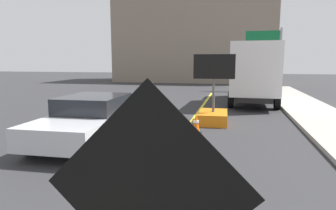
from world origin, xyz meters
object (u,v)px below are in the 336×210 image
(roadwork_sign, at_px, (149,195))
(traffic_cone_mid_lane, at_px, (188,149))
(highway_guide_sign, at_px, (270,48))
(box_truck, at_px, (254,72))
(pickup_car, at_px, (92,119))
(traffic_cone_far_lane, at_px, (196,123))
(arrow_board_trailer, at_px, (213,111))
(traffic_cone_near_sign, at_px, (181,204))

(roadwork_sign, bearing_deg, traffic_cone_mid_lane, 95.29)
(roadwork_sign, bearing_deg, highway_guide_sign, 81.86)
(roadwork_sign, xyz_separation_m, box_truck, (1.66, 15.58, 0.35))
(pickup_car, relative_size, traffic_cone_mid_lane, 6.85)
(traffic_cone_mid_lane, relative_size, traffic_cone_far_lane, 0.95)
(roadwork_sign, distance_m, traffic_cone_mid_lane, 4.97)
(highway_guide_sign, xyz_separation_m, traffic_cone_far_lane, (-3.92, -15.25, -3.07))
(pickup_car, height_order, highway_guide_sign, highway_guide_sign)
(arrow_board_trailer, distance_m, box_truck, 6.36)
(arrow_board_trailer, distance_m, traffic_cone_far_lane, 1.92)
(traffic_cone_mid_lane, bearing_deg, highway_guide_sign, 78.39)
(traffic_cone_near_sign, bearing_deg, highway_guide_sign, 80.68)
(pickup_car, relative_size, traffic_cone_far_lane, 6.53)
(pickup_car, bearing_deg, traffic_cone_mid_lane, -22.84)
(arrow_board_trailer, distance_m, traffic_cone_near_sign, 7.51)
(traffic_cone_near_sign, xyz_separation_m, traffic_cone_mid_lane, (-0.31, 2.69, 0.02))
(box_truck, height_order, traffic_cone_far_lane, box_truck)
(box_truck, height_order, pickup_car, box_truck)
(traffic_cone_near_sign, distance_m, traffic_cone_mid_lane, 2.71)
(box_truck, bearing_deg, highway_guide_sign, 77.62)
(traffic_cone_mid_lane, height_order, traffic_cone_far_lane, traffic_cone_far_lane)
(highway_guide_sign, distance_m, traffic_cone_mid_lane, 18.84)
(roadwork_sign, bearing_deg, traffic_cone_near_sign, 93.61)
(roadwork_sign, height_order, pickup_car, roadwork_sign)
(roadwork_sign, relative_size, traffic_cone_far_lane, 3.21)
(roadwork_sign, relative_size, highway_guide_sign, 0.47)
(box_truck, distance_m, traffic_cone_far_lane, 8.27)
(traffic_cone_far_lane, bearing_deg, traffic_cone_mid_lane, -86.48)
(traffic_cone_near_sign, height_order, traffic_cone_mid_lane, traffic_cone_mid_lane)
(box_truck, relative_size, pickup_car, 1.48)
(roadwork_sign, distance_m, highway_guide_sign, 23.34)
(roadwork_sign, bearing_deg, arrow_board_trailer, 91.09)
(pickup_car, xyz_separation_m, highway_guide_sign, (6.93, 16.86, 2.72))
(traffic_cone_far_lane, bearing_deg, highway_guide_sign, 75.58)
(pickup_car, xyz_separation_m, traffic_cone_mid_lane, (3.19, -1.34, -0.36))
(roadwork_sign, height_order, traffic_cone_near_sign, roadwork_sign)
(roadwork_sign, relative_size, pickup_car, 0.49)
(traffic_cone_mid_lane, bearing_deg, traffic_cone_near_sign, -83.39)
(box_truck, xyz_separation_m, traffic_cone_near_sign, (-1.79, -13.45, -1.50))
(highway_guide_sign, height_order, traffic_cone_near_sign, highway_guide_sign)
(arrow_board_trailer, height_order, traffic_cone_far_lane, arrow_board_trailer)
(pickup_car, height_order, traffic_cone_mid_lane, pickup_car)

